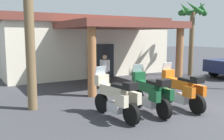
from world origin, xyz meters
TOP-DOWN VIEW (x-y plane):
  - ground_plane at (0.00, 0.00)m, footprint 80.00×80.00m
  - motel_building at (-0.08, 10.18)m, footprint 11.51×10.37m
  - motorcycle_cream at (-2.96, 0.44)m, footprint 0.82×2.21m
  - motorcycle_green at (-1.63, 0.40)m, footprint 0.72×2.21m
  - motorcycle_orange at (-0.30, 0.30)m, footprint 0.70×2.21m
  - pedestrian at (-1.21, 4.73)m, footprint 0.37×0.43m
  - palm_tree_near_portico at (5.68, 5.81)m, footprint 1.95×2.00m

SIDE VIEW (x-z plane):
  - ground_plane at x=0.00m, z-range 0.00..0.00m
  - motorcycle_cream at x=-2.96m, z-range -0.11..1.50m
  - motorcycle_green at x=-1.63m, z-range -0.11..1.50m
  - motorcycle_orange at x=-0.30m, z-range -0.11..1.50m
  - pedestrian at x=-1.21m, z-range 0.13..1.83m
  - motel_building at x=-0.08m, z-range 0.07..3.92m
  - palm_tree_near_portico at x=5.68m, z-range 1.25..6.12m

